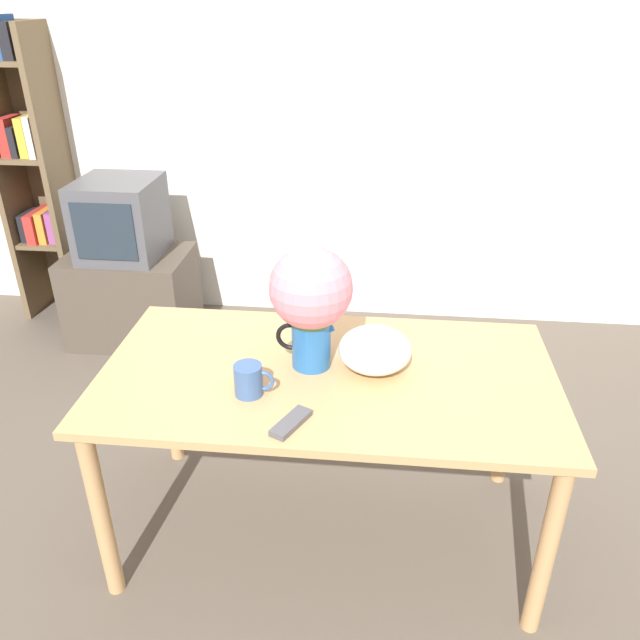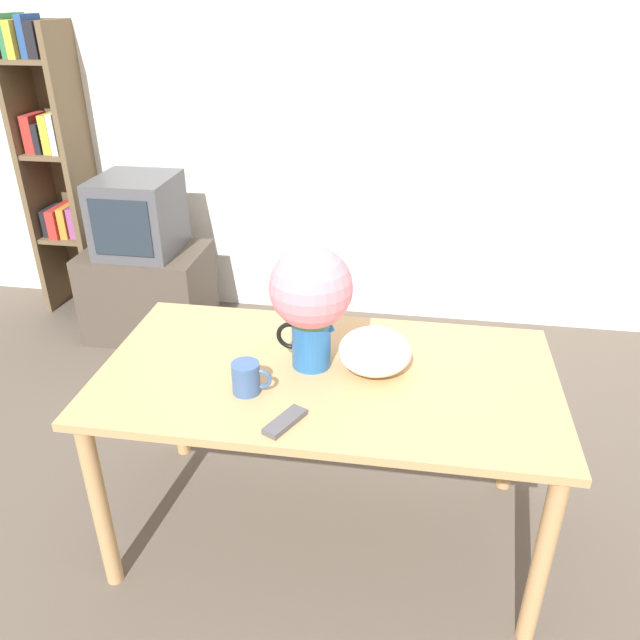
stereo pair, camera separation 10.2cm
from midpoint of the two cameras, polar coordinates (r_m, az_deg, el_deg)
The scene contains 10 objects.
ground_plane at distance 2.58m, azimuth 3.15°, elevation -20.31°, with size 12.00×12.00×0.00m, color brown.
wall_back at distance 3.83m, azimuth 7.22°, elevation 18.34°, with size 8.00×0.05×2.60m.
table at distance 2.23m, azimuth 1.94°, elevation -6.73°, with size 1.58×0.85×0.75m.
flower_vase at distance 2.09m, azimuth 0.56°, elevation 2.08°, with size 0.28×0.28×0.44m.
coffee_mug at distance 2.05m, azimuth -5.28°, elevation -5.31°, with size 0.13×0.09×0.11m.
white_bowl at distance 2.17m, azimuth 6.37°, elevation -2.87°, with size 0.25×0.25×0.15m.
remote_control at distance 1.93m, azimuth -1.69°, elevation -9.29°, with size 0.12×0.17×0.02m.
tv_stand at distance 3.98m, azimuth -14.64°, elevation 2.47°, with size 0.71×0.51×0.55m.
tv_set at distance 3.80m, azimuth -15.56°, elevation 9.23°, with size 0.44×0.47×0.44m.
bookshelf at distance 4.31m, azimuth -22.36°, elevation 13.36°, with size 0.35×0.34×1.81m.
Camera 2 is at (0.19, -1.71, 1.93)m, focal length 35.00 mm.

